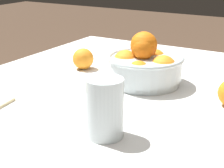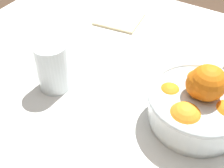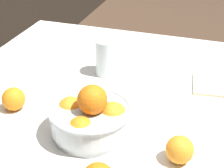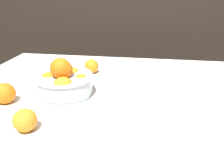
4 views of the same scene
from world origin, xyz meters
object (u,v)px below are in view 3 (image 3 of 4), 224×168
Objects in this scene: orange_loose_near_bowl at (14,99)px; orange_loose_aside at (180,150)px; fruit_bowl at (91,116)px; juice_glass at (107,59)px.

orange_loose_aside is (-0.08, -0.52, -0.00)m from orange_loose_near_bowl.
fruit_bowl reaches higher than orange_loose_near_bowl.
juice_glass is at bearing 39.91° from orange_loose_aside.
juice_glass is at bearing 12.01° from fruit_bowl.
orange_loose_near_bowl is at bearing 81.25° from orange_loose_aside.
fruit_bowl is 3.20× the size of orange_loose_near_bowl.
orange_loose_near_bowl is 0.53m from orange_loose_aside.
orange_loose_aside is at bearing -98.75° from orange_loose_near_bowl.
orange_loose_near_bowl is at bearing 80.72° from fruit_bowl.
orange_loose_aside is at bearing -140.09° from juice_glass.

